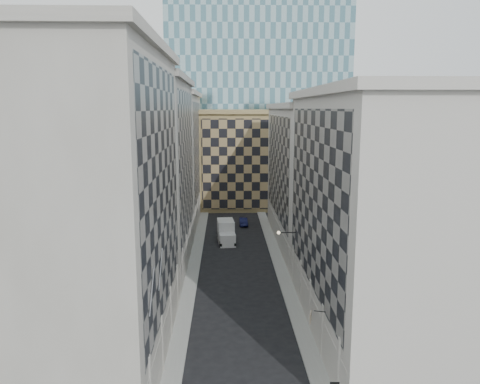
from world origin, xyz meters
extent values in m
cube|color=gray|center=(-5.25, 30.00, 0.07)|extent=(1.50, 100.00, 0.15)
cube|color=gray|center=(5.25, 30.00, 0.07)|extent=(1.50, 100.00, 0.15)
cube|color=#A49E93|center=(-11.00, 11.00, 11.50)|extent=(10.00, 22.00, 23.00)
cube|color=gray|center=(-6.12, 11.00, 13.00)|extent=(0.25, 19.36, 18.00)
cube|color=#A49E93|center=(-6.20, 11.00, 1.60)|extent=(0.45, 21.12, 3.20)
cube|color=#A49E93|center=(-11.00, 11.00, 23.35)|extent=(10.80, 22.80, 0.70)
cylinder|color=#A49E93|center=(-6.35, 8.25, 2.20)|extent=(0.90, 0.90, 4.40)
cylinder|color=#A49E93|center=(-6.35, 13.75, 2.20)|extent=(0.90, 0.90, 4.40)
cylinder|color=#A49E93|center=(-6.35, 19.25, 2.20)|extent=(0.90, 0.90, 4.40)
cube|color=gray|center=(-11.00, 33.00, 11.00)|extent=(10.00, 22.00, 22.00)
cube|color=gray|center=(-6.12, 33.00, 12.50)|extent=(0.25, 19.36, 17.00)
cube|color=gray|center=(-6.20, 33.00, 1.60)|extent=(0.45, 21.12, 3.20)
cube|color=gray|center=(-11.00, 33.00, 22.35)|extent=(10.80, 22.80, 0.70)
cylinder|color=gray|center=(-6.35, 24.75, 2.20)|extent=(0.90, 0.90, 4.40)
cylinder|color=gray|center=(-6.35, 30.25, 2.20)|extent=(0.90, 0.90, 4.40)
cylinder|color=gray|center=(-6.35, 35.75, 2.20)|extent=(0.90, 0.90, 4.40)
cylinder|color=gray|center=(-6.35, 41.25, 2.20)|extent=(0.90, 0.90, 4.40)
cube|color=#A49E93|center=(-11.00, 55.00, 10.50)|extent=(10.00, 22.00, 21.00)
cube|color=gray|center=(-6.12, 55.00, 12.00)|extent=(0.25, 19.36, 16.00)
cube|color=#A49E93|center=(-6.20, 55.00, 1.60)|extent=(0.45, 21.12, 3.20)
cube|color=#A49E93|center=(-11.00, 55.00, 21.35)|extent=(10.80, 22.80, 0.70)
cylinder|color=#A49E93|center=(-6.35, 46.75, 2.20)|extent=(0.90, 0.90, 4.40)
cylinder|color=#A49E93|center=(-6.35, 52.25, 2.20)|extent=(0.90, 0.90, 4.40)
cylinder|color=#A49E93|center=(-6.35, 57.75, 2.20)|extent=(0.90, 0.90, 4.40)
cylinder|color=#A49E93|center=(-6.35, 63.25, 2.20)|extent=(0.90, 0.90, 4.40)
cube|color=beige|center=(11.00, 15.00, 10.00)|extent=(10.00, 26.00, 20.00)
cube|color=gray|center=(6.12, 15.00, 11.50)|extent=(0.25, 22.88, 15.00)
cube|color=beige|center=(6.20, 15.00, 1.60)|extent=(0.45, 24.96, 3.20)
cube|color=beige|center=(11.00, 15.00, 20.35)|extent=(10.80, 26.80, 0.70)
cylinder|color=beige|center=(6.35, 4.60, 2.20)|extent=(0.90, 0.90, 4.40)
cylinder|color=beige|center=(6.35, 9.80, 2.20)|extent=(0.90, 0.90, 4.40)
cylinder|color=beige|center=(6.35, 15.00, 2.20)|extent=(0.90, 0.90, 4.40)
cylinder|color=beige|center=(6.35, 20.20, 2.20)|extent=(0.90, 0.90, 4.40)
cylinder|color=beige|center=(6.35, 25.40, 2.20)|extent=(0.90, 0.90, 4.40)
cube|color=beige|center=(11.00, 42.00, 9.50)|extent=(10.00, 28.00, 19.00)
cube|color=gray|center=(6.12, 42.00, 11.00)|extent=(0.25, 24.64, 14.00)
cube|color=beige|center=(6.20, 42.00, 1.60)|extent=(0.45, 26.88, 3.20)
cube|color=beige|center=(11.00, 42.00, 19.35)|extent=(10.80, 28.80, 0.70)
cube|color=#9E8853|center=(2.00, 68.00, 9.00)|extent=(16.00, 14.00, 18.00)
cube|color=tan|center=(2.00, 60.90, 9.00)|extent=(15.20, 0.25, 16.50)
cube|color=#9E8853|center=(2.00, 68.00, 18.40)|extent=(16.80, 14.80, 0.80)
cube|color=#2A2420|center=(0.00, 82.00, 14.00)|extent=(6.00, 6.00, 28.00)
cube|color=#2A2420|center=(0.00, 82.00, 28.70)|extent=(7.00, 7.00, 1.40)
cone|color=#2A2420|center=(0.00, 82.00, 39.40)|extent=(7.20, 7.20, 20.00)
cylinder|color=gray|center=(-5.90, 4.00, 8.00)|extent=(0.10, 2.33, 2.33)
cylinder|color=gray|center=(-5.90, 8.00, 8.00)|extent=(0.10, 2.33, 2.33)
cylinder|color=black|center=(5.10, 24.00, 6.20)|extent=(1.80, 0.08, 0.08)
sphere|color=#FFE5B2|center=(4.20, 24.00, 6.20)|extent=(0.36, 0.36, 0.36)
cube|color=silver|center=(-1.12, 40.12, 0.89)|extent=(2.37, 2.55, 1.79)
cube|color=silver|center=(-1.33, 42.69, 1.54)|extent=(2.57, 3.75, 3.08)
cylinder|color=black|center=(-2.04, 39.25, 0.45)|extent=(0.37, 0.91, 0.89)
cylinder|color=black|center=(-0.06, 39.41, 0.45)|extent=(0.37, 0.91, 0.89)
cylinder|color=black|center=(-2.42, 43.80, 0.45)|extent=(0.37, 0.91, 0.89)
cylinder|color=black|center=(-0.44, 43.96, 0.45)|extent=(0.37, 0.91, 0.89)
imported|color=#0E1136|center=(1.59, 51.63, 0.62)|extent=(1.36, 3.79, 1.24)
cylinder|color=black|center=(5.60, 8.96, 4.25)|extent=(0.87, 0.31, 0.06)
cube|color=tan|center=(4.90, 8.96, 3.80)|extent=(0.28, 0.77, 0.78)
camera|label=1|loc=(-1.36, -23.25, 19.03)|focal=35.00mm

